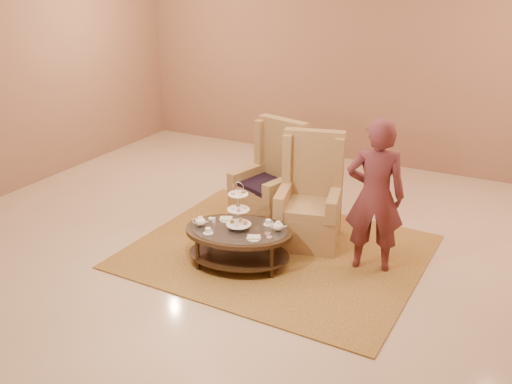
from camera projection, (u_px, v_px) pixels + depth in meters
The scene contains 8 objects.
ground at pixel (247, 268), 6.08m from camera, with size 8.00×8.00×0.00m, color beige.
ceiling at pixel (247, 268), 6.08m from camera, with size 8.00×8.00×0.02m, color white.
wall_back at pixel (370, 52), 8.72m from camera, with size 8.00×0.04×3.50m, color #976B52.
rug at pixel (278, 251), 6.42m from camera, with size 3.18×2.68×0.02m.
tea_table at pixel (239, 236), 6.02m from camera, with size 1.31×1.06×0.96m.
armchair_left at pixel (272, 188), 7.06m from camera, with size 0.84×0.86×1.27m.
armchair_right at pixel (310, 206), 6.55m from camera, with size 0.84×0.86×1.28m.
person at pixel (375, 196), 5.78m from camera, with size 0.68×0.54×1.65m.
Camera 1 is at (2.54, -4.69, 3.03)m, focal length 40.00 mm.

